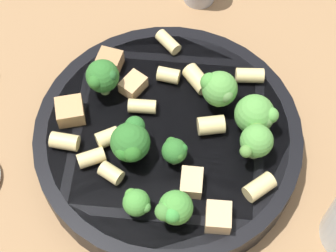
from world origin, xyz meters
TOP-DOWN VIEW (x-y plane):
  - ground_plane at (0.00, 0.00)m, footprint 2.00×2.00m
  - pasta_bowl at (0.00, 0.00)m, footprint 0.26×0.26m
  - broccoli_floret_0 at (-0.01, -0.08)m, footprint 0.03×0.03m
  - broccoli_floret_1 at (0.08, 0.01)m, footprint 0.02×0.03m
  - broccoli_floret_2 at (-0.02, 0.08)m, footprint 0.03×0.03m
  - broccoli_floret_3 at (0.04, -0.02)m, footprint 0.04×0.04m
  - broccoli_floret_4 at (-0.05, 0.03)m, footprint 0.03×0.04m
  - broccoli_floret_5 at (0.02, 0.02)m, footprint 0.02×0.02m
  - broccoli_floret_6 at (-0.04, 0.07)m, footprint 0.04×0.04m
  - broccoli_floret_7 at (0.08, 0.05)m, footprint 0.03×0.03m
  - rigatoni_0 at (0.06, -0.08)m, footprint 0.02×0.03m
  - rigatoni_1 at (-0.05, -0.03)m, footprint 0.02×0.03m
  - rigatoni_2 at (0.06, -0.05)m, footprint 0.03×0.03m
  - rigatoni_3 at (-0.06, 0.00)m, footprint 0.03×0.03m
  - rigatoni_4 at (0.02, 0.10)m, footprint 0.03×0.03m
  - rigatoni_5 at (-0.09, -0.05)m, footprint 0.02×0.03m
  - rigatoni_6 at (-0.01, -0.03)m, footprint 0.02×0.03m
  - rigatoni_7 at (-0.09, 0.04)m, footprint 0.03×0.03m
  - rigatoni_8 at (0.07, -0.02)m, footprint 0.02×0.02m
  - rigatoni_9 at (0.04, -0.04)m, footprint 0.03×0.03m
  - rigatoni_10 at (-0.02, 0.04)m, footprint 0.03×0.03m
  - chicken_chunk_0 at (-0.03, -0.05)m, footprint 0.03×0.02m
  - chicken_chunk_1 at (0.04, 0.05)m, footprint 0.03×0.03m
  - chicken_chunk_2 at (0.03, -0.09)m, footprint 0.04×0.04m
  - chicken_chunk_3 at (-0.04, -0.09)m, footprint 0.02×0.03m
  - chicken_chunk_4 at (0.06, 0.08)m, footprint 0.03×0.03m

SIDE VIEW (x-z plane):
  - ground_plane at x=0.00m, z-range 0.00..0.00m
  - pasta_bowl at x=0.00m, z-range 0.00..0.04m
  - rigatoni_5 at x=-0.09m, z-range 0.04..0.05m
  - rigatoni_6 at x=-0.01m, z-range 0.04..0.05m
  - rigatoni_2 at x=0.06m, z-range 0.04..0.05m
  - chicken_chunk_0 at x=-0.03m, z-range 0.04..0.05m
  - rigatoni_8 at x=0.07m, z-range 0.04..0.05m
  - rigatoni_7 at x=-0.09m, z-range 0.04..0.05m
  - rigatoni_1 at x=-0.05m, z-range 0.04..0.05m
  - chicken_chunk_1 at x=0.04m, z-range 0.04..0.05m
  - rigatoni_0 at x=0.06m, z-range 0.04..0.05m
  - rigatoni_9 at x=0.04m, z-range 0.04..0.05m
  - rigatoni_4 at x=0.02m, z-range 0.04..0.05m
  - chicken_chunk_3 at x=-0.04m, z-range 0.04..0.05m
  - rigatoni_3 at x=-0.06m, z-range 0.04..0.05m
  - rigatoni_10 at x=-0.02m, z-range 0.04..0.05m
  - chicken_chunk_4 at x=0.06m, z-range 0.04..0.05m
  - chicken_chunk_2 at x=0.03m, z-range 0.04..0.05m
  - broccoli_floret_1 at x=0.08m, z-range 0.04..0.07m
  - broccoli_floret_5 at x=0.02m, z-range 0.04..0.07m
  - broccoli_floret_6 at x=-0.04m, z-range 0.04..0.08m
  - broccoli_floret_7 at x=0.08m, z-range 0.04..0.08m
  - broccoli_floret_3 at x=0.04m, z-range 0.04..0.08m
  - broccoli_floret_2 at x=-0.02m, z-range 0.04..0.08m
  - broccoli_floret_0 at x=-0.01m, z-range 0.04..0.08m
  - broccoli_floret_4 at x=-0.05m, z-range 0.04..0.08m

